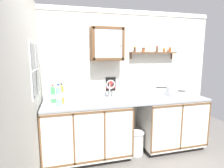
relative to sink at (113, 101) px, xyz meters
The scene contains 19 objects.
floor 1.01m from the sink, 49.60° to the right, with size 5.79×5.79×0.00m, color slate.
back_wall 0.50m from the sink, 50.94° to the left, with size 3.39×0.07×2.47m.
side_wall_left 1.35m from the sink, 152.72° to the right, with size 0.05×3.37×2.47m, color silver.
lower_cabinet_run 0.65m from the sink, behind, with size 1.37×0.64×0.93m.
lower_cabinet_run_right 1.18m from the sink, ahead, with size 1.11×0.64×0.93m.
countertop 0.25m from the sink, ahead, with size 2.75×0.67×0.03m, color #9EA3A8.
backsplash 0.37m from the sink, 47.51° to the left, with size 2.75×0.02×0.08m, color #9EA3A8.
sink is the anchor object (origin of this frame).
hot_plate_stove 1.20m from the sink, ahead, with size 0.39×0.28×0.09m.
saucepan 1.11m from the sink, ahead, with size 0.36×0.23×0.08m.
bottle_water_blue_0 0.89m from the sink, behind, with size 0.08×0.08×0.33m.
bottle_soda_green_1 0.97m from the sink, behind, with size 0.07×0.07×0.29m.
bottle_juice_amber_2 0.84m from the sink, behind, with size 0.06×0.06×0.31m.
mug 0.40m from the sink, ahead, with size 0.11×0.08×0.09m.
wall_cabinet 0.95m from the sink, 115.94° to the left, with size 0.54×0.28×0.54m.
spice_shelf 1.17m from the sink, 14.54° to the left, with size 0.88×0.14×0.23m.
warning_sign 0.37m from the sink, 85.09° to the left, with size 0.18×0.01×0.24m.
window 1.31m from the sink, 165.82° to the right, with size 0.03×0.71×0.70m.
trash_bin 0.83m from the sink, 17.52° to the right, with size 0.26×0.26×0.40m.
Camera 1 is at (-1.04, -2.61, 1.71)m, focal length 29.85 mm.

